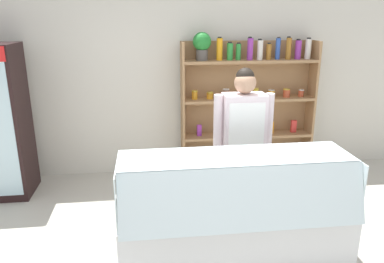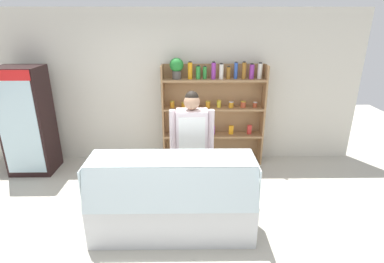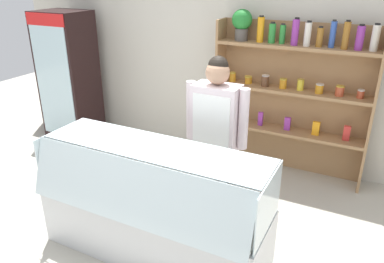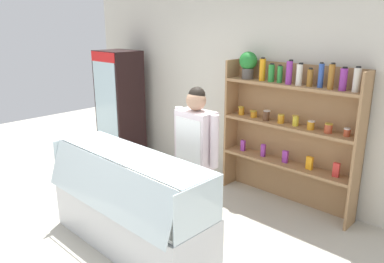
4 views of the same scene
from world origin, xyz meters
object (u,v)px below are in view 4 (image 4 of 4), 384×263
deli_display_case (131,218)px  shop_clerk (196,148)px  drinks_fridge (120,103)px  shelving_unit (287,122)px

deli_display_case → shop_clerk: shop_clerk is taller
drinks_fridge → shop_clerk: 2.90m
drinks_fridge → shelving_unit: shelving_unit is taller
deli_display_case → shop_clerk: 1.00m
deli_display_case → shop_clerk: bearing=71.2°
drinks_fridge → shelving_unit: size_ratio=0.95×
drinks_fridge → deli_display_case: 3.07m
shelving_unit → drinks_fridge: bearing=-173.9°
drinks_fridge → shop_clerk: drinks_fridge is taller
shelving_unit → deli_display_case: bearing=-106.6°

